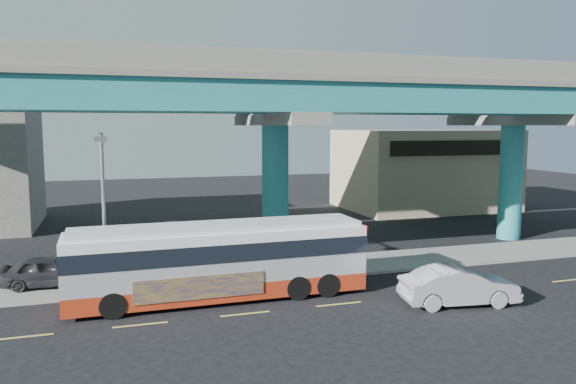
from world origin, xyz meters
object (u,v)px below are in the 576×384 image
object	(u,v)px
street_lamp	(103,190)
transit_bus	(219,258)
parked_car	(49,271)
stop_sign	(363,237)
sedan	(459,286)

from	to	relation	value
street_lamp	transit_bus	bearing A→B (deg)	-18.11
transit_bus	parked_car	distance (m)	8.07
street_lamp	stop_sign	size ratio (longest dim) A/B	3.00
parked_car	street_lamp	bearing A→B (deg)	-127.23
transit_bus	stop_sign	size ratio (longest dim) A/B	5.48
parked_car	transit_bus	bearing A→B (deg)	-113.35
transit_bus	street_lamp	xyz separation A→B (m)	(-4.62, 1.51, 2.94)
transit_bus	stop_sign	world-z (taller)	transit_bus
sedan	parked_car	xyz separation A→B (m)	(-16.37, 7.52, 0.06)
transit_bus	parked_car	size ratio (longest dim) A/B	3.00
transit_bus	sedan	size ratio (longest dim) A/B	2.52
stop_sign	sedan	bearing A→B (deg)	-57.60
sedan	parked_car	bearing A→B (deg)	74.05
sedan	street_lamp	distance (m)	15.38
sedan	parked_car	distance (m)	18.02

